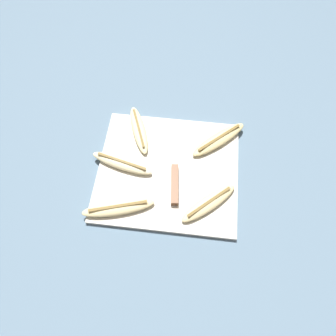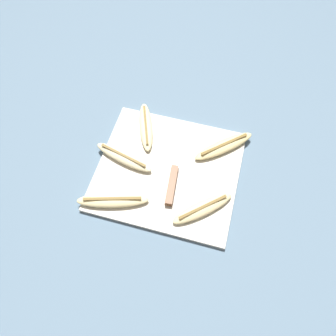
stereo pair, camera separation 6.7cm
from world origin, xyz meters
TOP-DOWN VIEW (x-y plane):
  - ground_plane at (0.00, 0.00)m, footprint 4.00×4.00m
  - cutting_board at (0.00, 0.00)m, footprint 0.40×0.36m
  - knife at (0.02, -0.03)m, footprint 0.05×0.26m
  - banana_cream_curved at (-0.13, 0.00)m, footprint 0.19×0.08m
  - banana_spotted_left at (0.14, 0.11)m, footprint 0.17×0.16m
  - banana_ripe_center at (-0.12, -0.13)m, footprint 0.20×0.10m
  - banana_mellow_near at (0.12, -0.09)m, footprint 0.16×0.15m
  - banana_soft_right at (-0.10, 0.12)m, footprint 0.10×0.18m

SIDE VIEW (x-z plane):
  - ground_plane at x=0.00m, z-range 0.00..0.00m
  - cutting_board at x=0.00m, z-range 0.00..0.01m
  - knife at x=0.02m, z-range 0.01..0.03m
  - banana_mellow_near at x=0.12m, z-range 0.01..0.03m
  - banana_spotted_left at x=0.14m, z-range 0.01..0.03m
  - banana_soft_right at x=-0.10m, z-range 0.01..0.03m
  - banana_ripe_center at x=-0.12m, z-range 0.01..0.03m
  - banana_cream_curved at x=-0.13m, z-range 0.01..0.04m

